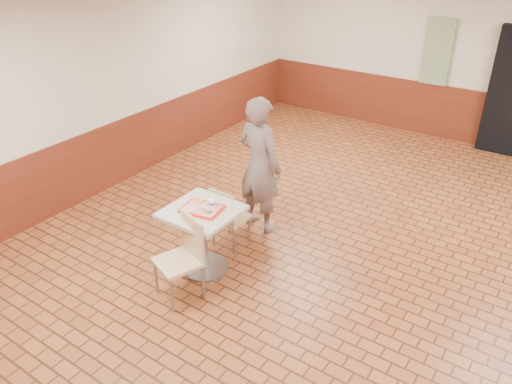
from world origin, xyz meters
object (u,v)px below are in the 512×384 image
Objects in this scene: chair_main_back at (228,215)px; serving_tray at (202,209)px; ring_donut at (199,201)px; paper_cup at (212,203)px; main_table at (203,230)px; long_john_donut at (206,210)px; customer at (260,165)px; chair_main_front at (184,254)px.

serving_tray is at bearing 96.71° from chair_main_back.
ring_donut is (-0.06, -0.44, 0.40)m from chair_main_back.
paper_cup reaches higher than ring_donut.
main_table is at bearing -39.40° from ring_donut.
chair_main_back is 1.89× the size of serving_tray.
chair_main_back is at bearing 104.43° from long_john_donut.
chair_main_back is at bearing 106.87° from paper_cup.
customer is 1.17m from serving_tray.
ring_donut reaches higher than serving_tray.
chair_main_back is 0.65m from paper_cup.
main_table is at bearing 90.00° from serving_tray.
paper_cup is (0.08, -1.09, -0.02)m from customer.
customer is at bearing 94.13° from long_john_donut.
ring_donut is at bearing 140.60° from serving_tray.
chair_main_back is 0.78m from customer.
chair_main_back is (-0.16, 0.99, -0.07)m from chair_main_front.
paper_cup is at bearing 112.74° from chair_main_front.
customer is at bearing 94.24° from paper_cup.
ring_donut is (-0.11, 0.09, 0.03)m from serving_tray.
chair_main_back is 0.65m from serving_tray.
main_table is 0.98× the size of chair_main_back.
ring_donut is at bearing 175.80° from paper_cup.
chair_main_back is at bearing 82.64° from ring_donut.
ring_donut is (-0.22, 0.55, 0.33)m from chair_main_front.
long_john_donut is at bearing 102.47° from customer.
ring_donut reaches higher than chair_main_back.
chair_main_front reaches higher than paper_cup.
customer is 1.08m from ring_donut.
chair_main_front is 9.69× the size of ring_donut.
main_table is 1.86× the size of serving_tray.
serving_tray is 2.96× the size of long_john_donut.
main_table is 0.36m from paper_cup.
long_john_donut reaches higher than main_table.
paper_cup reaches higher than main_table.
chair_main_front is 0.56m from serving_tray.
main_table is 0.86× the size of chair_main_front.
chair_main_front is 0.68m from ring_donut.
long_john_donut is (0.20, -0.12, 0.00)m from ring_donut.
customer reaches higher than paper_cup.
chair_main_front is 0.55m from long_john_donut.
customer is (0.01, 1.16, 0.36)m from main_table.
long_john_donut is at bearing -16.29° from main_table.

